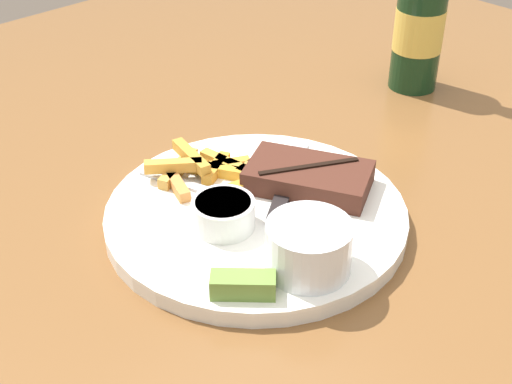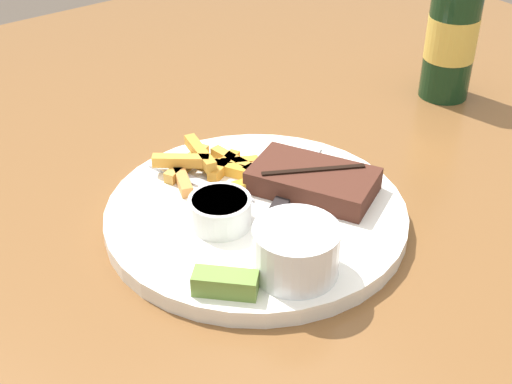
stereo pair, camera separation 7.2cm
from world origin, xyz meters
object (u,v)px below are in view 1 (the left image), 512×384
at_px(fork_utensil, 189,186).
at_px(coleslaw_cup, 309,244).
at_px(pickle_spear, 243,285).
at_px(knife_utensil, 285,189).
at_px(dipping_sauce_cup, 222,212).
at_px(beer_bottle, 419,27).
at_px(steak_portion, 308,177).
at_px(dinner_plate, 256,215).

bearing_deg(fork_utensil, coleslaw_cup, -19.65).
relative_size(pickle_spear, fork_utensil, 0.43).
xyz_separation_m(pickle_spear, knife_utensil, (-0.09, 0.14, -0.01)).
distance_m(coleslaw_cup, fork_utensil, 0.18).
relative_size(dipping_sauce_cup, beer_bottle, 0.25).
distance_m(coleslaw_cup, pickle_spear, 0.07).
bearing_deg(steak_portion, knife_utensil, -114.38).
xyz_separation_m(dinner_plate, beer_bottle, (-0.08, 0.39, 0.08)).
relative_size(pickle_spear, beer_bottle, 0.23).
bearing_deg(fork_utensil, pickle_spear, -41.55).
height_order(dinner_plate, coleslaw_cup, coleslaw_cup).
height_order(pickle_spear, fork_utensil, pickle_spear).
relative_size(coleslaw_cup, knife_utensil, 0.54).
bearing_deg(knife_utensil, coleslaw_cup, -160.18).
distance_m(steak_portion, knife_utensil, 0.03).
bearing_deg(dinner_plate, steak_portion, 81.68).
bearing_deg(pickle_spear, beer_bottle, 109.20).
height_order(dipping_sauce_cup, knife_utensil, dipping_sauce_cup).
distance_m(dipping_sauce_cup, beer_bottle, 0.44).
bearing_deg(coleslaw_cup, dinner_plate, 162.68).
xyz_separation_m(pickle_spear, beer_bottle, (-0.17, 0.48, 0.06)).
bearing_deg(beer_bottle, coleslaw_cup, -66.23).
height_order(dipping_sauce_cup, fork_utensil, dipping_sauce_cup).
height_order(dipping_sauce_cup, beer_bottle, beer_bottle).
relative_size(dinner_plate, knife_utensil, 2.11).
xyz_separation_m(pickle_spear, fork_utensil, (-0.16, 0.07, -0.01)).
bearing_deg(dipping_sauce_cup, beer_bottle, 100.60).
distance_m(steak_portion, coleslaw_cup, 0.14).
relative_size(dinner_plate, beer_bottle, 1.25).
bearing_deg(dipping_sauce_cup, pickle_spear, -31.39).
relative_size(pickle_spear, knife_utensil, 0.38).
distance_m(fork_utensil, beer_bottle, 0.42).
height_order(steak_portion, beer_bottle, beer_bottle).
xyz_separation_m(dinner_plate, fork_utensil, (-0.08, -0.02, 0.01)).
height_order(dinner_plate, fork_utensil, fork_utensil).
distance_m(steak_portion, beer_bottle, 0.34).
xyz_separation_m(steak_portion, pickle_spear, (0.08, -0.17, -0.00)).
relative_size(fork_utensil, knife_utensil, 0.89).
bearing_deg(pickle_spear, coleslaw_cup, 77.05).
bearing_deg(fork_utensil, steak_portion, 28.88).
relative_size(steak_portion, pickle_spear, 2.65).
distance_m(steak_portion, dipping_sauce_cup, 0.11).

